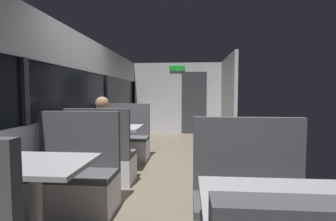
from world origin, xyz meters
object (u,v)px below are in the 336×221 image
at_px(dining_table_near_window, 35,174).
at_px(dining_table_mid_window, 114,132).
at_px(bench_mid_window_facing_end, 101,161).
at_px(bench_mid_window_facing_entry, 125,142).
at_px(dining_table_front_aisle, 285,218).
at_px(bench_front_aisle_facing_entry, 251,213).
at_px(seated_passenger, 102,146).
at_px(bench_near_window_facing_entry, 74,181).

distance_m(dining_table_near_window, dining_table_mid_window, 2.25).
xyz_separation_m(dining_table_mid_window, bench_mid_window_facing_end, (0.00, -0.70, -0.31)).
relative_size(bench_mid_window_facing_end, bench_mid_window_facing_entry, 1.00).
relative_size(dining_table_near_window, bench_mid_window_facing_entry, 0.82).
bearing_deg(dining_table_front_aisle, bench_mid_window_facing_entry, 116.77).
xyz_separation_m(bench_front_aisle_facing_entry, seated_passenger, (-1.79, 1.52, 0.21)).
xyz_separation_m(bench_near_window_facing_entry, bench_mid_window_facing_entry, (0.00, 2.25, 0.00)).
distance_m(bench_mid_window_facing_end, bench_front_aisle_facing_entry, 2.30).
bearing_deg(seated_passenger, dining_table_near_window, -90.00).
xyz_separation_m(dining_table_mid_window, bench_front_aisle_facing_entry, (1.79, -2.15, -0.31)).
relative_size(dining_table_near_window, bench_front_aisle_facing_entry, 0.82).
height_order(dining_table_near_window, bench_front_aisle_facing_entry, bench_front_aisle_facing_entry).
xyz_separation_m(dining_table_near_window, dining_table_front_aisle, (1.79, -0.60, 0.00)).
xyz_separation_m(dining_table_mid_window, dining_table_front_aisle, (1.79, -2.85, 0.00)).
xyz_separation_m(bench_mid_window_facing_end, bench_mid_window_facing_entry, (0.00, 1.40, 0.00)).
bearing_deg(dining_table_mid_window, dining_table_near_window, -90.00).
height_order(bench_near_window_facing_entry, seated_passenger, seated_passenger).
relative_size(bench_near_window_facing_entry, dining_table_mid_window, 1.22).
height_order(dining_table_near_window, bench_mid_window_facing_end, bench_mid_window_facing_end).
bearing_deg(bench_front_aisle_facing_entry, dining_table_front_aisle, -90.00).
bearing_deg(bench_front_aisle_facing_entry, dining_table_mid_window, 129.78).
bearing_deg(bench_mid_window_facing_end, dining_table_mid_window, 90.00).
bearing_deg(dining_table_mid_window, seated_passenger, -90.00).
relative_size(dining_table_front_aisle, seated_passenger, 0.71).
height_order(bench_mid_window_facing_entry, bench_front_aisle_facing_entry, same).
xyz_separation_m(dining_table_near_window, bench_near_window_facing_entry, (0.00, 0.70, -0.31)).
bearing_deg(bench_near_window_facing_entry, bench_mid_window_facing_end, 90.00).
distance_m(bench_near_window_facing_entry, seated_passenger, 0.95).
distance_m(dining_table_near_window, bench_mid_window_facing_entry, 2.97).
bearing_deg(bench_front_aisle_facing_entry, bench_mid_window_facing_entry, 122.14).
distance_m(dining_table_front_aisle, seated_passenger, 2.86).
bearing_deg(bench_mid_window_facing_entry, dining_table_mid_window, -90.00).
distance_m(bench_near_window_facing_entry, bench_front_aisle_facing_entry, 1.89).
height_order(bench_mid_window_facing_end, dining_table_front_aisle, bench_mid_window_facing_end).
relative_size(bench_near_window_facing_entry, bench_mid_window_facing_end, 1.00).
bearing_deg(dining_table_near_window, dining_table_front_aisle, -18.53).
relative_size(bench_near_window_facing_entry, bench_mid_window_facing_entry, 1.00).
height_order(dining_table_front_aisle, bench_front_aisle_facing_entry, bench_front_aisle_facing_entry).
height_order(bench_front_aisle_facing_entry, seated_passenger, seated_passenger).
bearing_deg(seated_passenger, bench_near_window_facing_entry, -90.00).
bearing_deg(dining_table_mid_window, bench_mid_window_facing_entry, 90.00).
height_order(bench_mid_window_facing_end, bench_mid_window_facing_entry, same).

